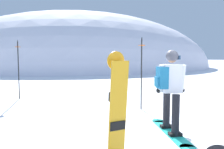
% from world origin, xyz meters
% --- Properties ---
extents(ground_plane, '(300.00, 300.00, 0.00)m').
position_xyz_m(ground_plane, '(0.00, 0.00, 0.00)').
color(ground_plane, white).
extents(ridge_peak_main, '(43.28, 38.95, 17.59)m').
position_xyz_m(ridge_peak_main, '(8.79, 32.70, 0.00)').
color(ridge_peak_main, white).
rests_on(ridge_peak_main, ground).
extents(snowboarder_main, '(0.82, 1.75, 1.71)m').
position_xyz_m(snowboarder_main, '(-0.26, 0.28, 0.92)').
color(snowboarder_main, '#23B7A3').
rests_on(snowboarder_main, ground).
extents(spare_snowboard, '(0.28, 0.18, 1.65)m').
position_xyz_m(spare_snowboard, '(-1.78, -0.28, 0.84)').
color(spare_snowboard, orange).
rests_on(spare_snowboard, ground).
extents(piste_marker_near, '(0.20, 0.20, 2.22)m').
position_xyz_m(piste_marker_near, '(-2.83, 5.63, 1.26)').
color(piste_marker_near, black).
rests_on(piste_marker_near, ground).
extents(piste_marker_far, '(0.20, 0.20, 2.19)m').
position_xyz_m(piste_marker_far, '(0.37, 2.23, 1.24)').
color(piste_marker_far, black).
rests_on(piste_marker_far, ground).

